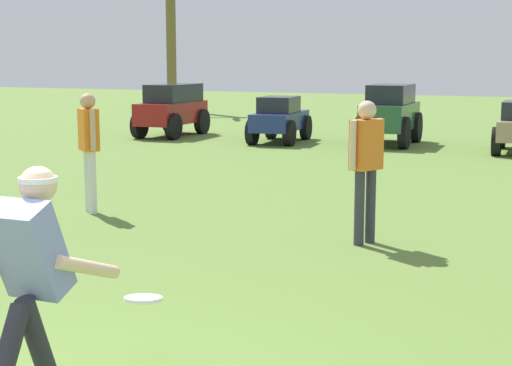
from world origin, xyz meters
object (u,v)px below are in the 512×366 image
Objects in this scene: parked_car_slot_a at (172,108)px; parked_car_slot_b at (280,119)px; frisbee_in_flight at (143,299)px; teammate_midfield at (89,141)px; parked_car_slot_c at (390,113)px; teammate_near_sideline at (366,158)px; palm_tree_far_left at (170,10)px; frisbee_thrower at (30,280)px.

parked_car_slot_a is 3.14m from parked_car_slot_b.
parked_car_slot_b is at bearing 109.00° from frisbee_in_flight.
teammate_midfield is 9.75m from parked_car_slot_c.
parked_car_slot_c is (-2.32, 9.86, -0.20)m from teammate_near_sideline.
teammate_near_sideline reaches higher than frisbee_in_flight.
parked_car_slot_a is at bearing -59.57° from palm_tree_far_left.
palm_tree_far_left is (-13.16, 18.34, 2.87)m from teammate_near_sideline.
frisbee_thrower reaches higher than parked_car_slot_a.
teammate_midfield is 0.64× the size of parked_car_slot_a.
teammate_near_sideline is 3.78m from teammate_midfield.
frisbee_thrower is 14.76m from parked_car_slot_b.
frisbee_in_flight is (0.19, 0.85, -0.33)m from frisbee_thrower.
frisbee_in_flight is 14.01m from parked_car_slot_b.
palm_tree_far_left is at bearing 119.95° from frisbee_in_flight.
palm_tree_far_left is (-9.38, 18.11, 2.87)m from teammate_midfield.
teammate_near_sideline is at bearing -54.34° from palm_tree_far_left.
frisbee_thrower is 14.78m from parked_car_slot_c.
palm_tree_far_left reaches higher than frisbee_in_flight.
frisbee_in_flight is 0.13× the size of parked_car_slot_c.
teammate_midfield is at bearing -65.66° from parked_car_slot_a.
frisbee_in_flight is 25.95m from palm_tree_far_left.
parked_car_slot_c is at bearing -38.01° from palm_tree_far_left.
parked_car_slot_c is 0.36× the size of palm_tree_far_left.
teammate_near_sideline is (0.50, 4.81, 0.14)m from frisbee_thrower.
parked_car_slot_b reaches higher than frisbee_in_flight.
teammate_midfield reaches higher than frisbee_thrower.
frisbee_thrower is 0.91× the size of teammate_midfield.
teammate_near_sideline reaches higher than frisbee_thrower.
palm_tree_far_left reaches higher than parked_car_slot_b.
parked_car_slot_b is at bearing 107.23° from frisbee_thrower.
parked_car_slot_c is at bearing 98.26° from frisbee_in_flight.
teammate_midfield reaches higher than parked_car_slot_c.
frisbee_thrower is at bearing -61.32° from palm_tree_far_left.
parked_car_slot_a is (-4.22, 9.33, -0.22)m from teammate_midfield.
frisbee_in_flight is at bearing -50.33° from teammate_midfield.
teammate_near_sideline is 10.49m from parked_car_slot_b.
frisbee_in_flight is at bearing -94.47° from teammate_near_sideline.
teammate_midfield is at bearing 176.64° from teammate_near_sideline.
teammate_near_sideline is 22.75m from palm_tree_far_left.
teammate_near_sideline is at bearing 84.10° from frisbee_thrower.
palm_tree_far_left is (-12.85, 22.29, 3.34)m from frisbee_in_flight.
frisbee_thrower is 4.84m from teammate_near_sideline.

